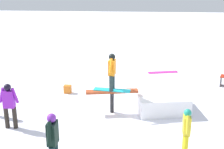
# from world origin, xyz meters

# --- Properties ---
(ground_plane) EXTENTS (60.00, 60.00, 0.00)m
(ground_plane) POSITION_xyz_m (0.00, 0.00, 0.00)
(ground_plane) COLOR white
(rail_feature) EXTENTS (1.89, 0.58, 0.85)m
(rail_feature) POSITION_xyz_m (0.00, 0.00, 0.70)
(rail_feature) COLOR black
(rail_feature) RESTS_ON ground
(snow_kicker_ramp) EXTENTS (2.02, 1.78, 0.64)m
(snow_kicker_ramp) POSITION_xyz_m (-1.81, -0.30, 0.32)
(snow_kicker_ramp) COLOR white
(snow_kicker_ramp) RESTS_ON ground
(main_rider_on_rail) EXTENTS (1.34, 0.79, 1.36)m
(main_rider_on_rail) POSITION_xyz_m (0.00, 0.00, 1.54)
(main_rider_on_rail) COLOR #1BBFD6
(main_rider_on_rail) RESTS_ON rail_feature
(bystander_purple) EXTENTS (0.66, 0.23, 1.53)m
(bystander_purple) POSITION_xyz_m (3.21, 1.43, 0.86)
(bystander_purple) COLOR #2A241E
(bystander_purple) RESTS_ON ground
(bystander_black) EXTENTS (0.24, 0.67, 1.60)m
(bystander_black) POSITION_xyz_m (1.23, 3.59, 0.90)
(bystander_black) COLOR #12292C
(bystander_black) RESTS_ON ground
(bystander_yellow) EXTENTS (0.22, 0.62, 1.39)m
(bystander_yellow) POSITION_xyz_m (-2.23, 2.62, 0.78)
(bystander_yellow) COLOR yellow
(bystander_yellow) RESTS_ON ground
(loose_snowboard_magenta) EXTENTS (1.55, 0.60, 0.02)m
(loose_snowboard_magenta) POSITION_xyz_m (-2.25, -4.89, 0.01)
(loose_snowboard_magenta) COLOR #D4279F
(loose_snowboard_magenta) RESTS_ON ground
(backpack_on_snow) EXTENTS (0.31, 0.23, 0.34)m
(backpack_on_snow) POSITION_xyz_m (2.01, -1.77, 0.17)
(backpack_on_snow) COLOR orange
(backpack_on_snow) RESTS_ON ground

